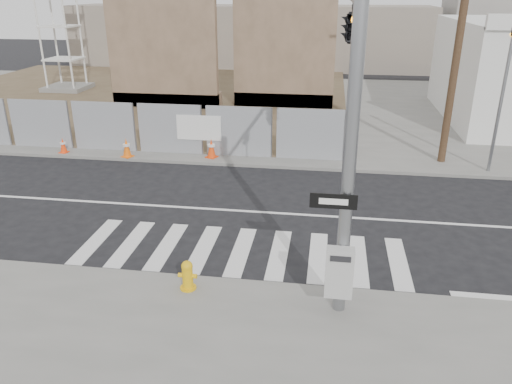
# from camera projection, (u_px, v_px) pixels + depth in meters

# --- Properties ---
(ground) EXTENTS (100.00, 100.00, 0.00)m
(ground) POSITION_uv_depth(u_px,v_px,m) (255.00, 212.00, 15.28)
(ground) COLOR black
(ground) RESTS_ON ground
(sidewalk_far) EXTENTS (50.00, 20.00, 0.12)m
(sidewalk_far) POSITION_uv_depth(u_px,v_px,m) (292.00, 108.00, 28.07)
(sidewalk_far) COLOR slate
(sidewalk_far) RESTS_ON ground
(signal_pole) EXTENTS (0.96, 5.87, 7.00)m
(signal_pole) POSITION_uv_depth(u_px,v_px,m) (351.00, 64.00, 11.26)
(signal_pole) COLOR gray
(signal_pole) RESTS_ON sidewalk_near
(far_signal_pole) EXTENTS (0.16, 0.20, 5.60)m
(far_signal_pole) POSITION_uv_depth(u_px,v_px,m) (505.00, 79.00, 17.09)
(far_signal_pole) COLOR gray
(far_signal_pole) RESTS_ON sidewalk_far
(chain_link_fence) EXTENTS (24.60, 0.04, 2.00)m
(chain_link_fence) POSITION_uv_depth(u_px,v_px,m) (36.00, 123.00, 20.79)
(chain_link_fence) COLOR gray
(chain_link_fence) RESTS_ON sidewalk_far
(concrete_wall_left) EXTENTS (6.00, 1.30, 8.00)m
(concrete_wall_left) POSITION_uv_depth(u_px,v_px,m) (163.00, 47.00, 26.92)
(concrete_wall_left) COLOR brown
(concrete_wall_left) RESTS_ON sidewalk_far
(concrete_wall_right) EXTENTS (5.50, 1.30, 8.00)m
(concrete_wall_right) POSITION_uv_depth(u_px,v_px,m) (284.00, 47.00, 26.95)
(concrete_wall_right) COLOR brown
(concrete_wall_right) RESTS_ON sidewalk_far
(utility_pole_right) EXTENTS (1.60, 0.28, 10.00)m
(utility_pole_right) POSITION_uv_depth(u_px,v_px,m) (461.00, 23.00, 17.46)
(utility_pole_right) COLOR #4B3423
(utility_pole_right) RESTS_ON sidewalk_far
(fire_hydrant) EXTENTS (0.42, 0.37, 0.69)m
(fire_hydrant) POSITION_uv_depth(u_px,v_px,m) (188.00, 275.00, 11.06)
(fire_hydrant) COLOR #E5AC0C
(fire_hydrant) RESTS_ON sidewalk_near
(traffic_cone_b) EXTENTS (0.36, 0.36, 0.62)m
(traffic_cone_b) POSITION_uv_depth(u_px,v_px,m) (63.00, 145.00, 20.28)
(traffic_cone_b) COLOR #FF3D0D
(traffic_cone_b) RESTS_ON sidewalk_far
(traffic_cone_c) EXTENTS (0.51, 0.51, 0.76)m
(traffic_cone_c) POSITION_uv_depth(u_px,v_px,m) (127.00, 148.00, 19.74)
(traffic_cone_c) COLOR #FF650D
(traffic_cone_c) RESTS_ON sidewalk_far
(traffic_cone_d) EXTENTS (0.52, 0.52, 0.77)m
(traffic_cone_d) POSITION_uv_depth(u_px,v_px,m) (211.00, 148.00, 19.68)
(traffic_cone_d) COLOR #EF400C
(traffic_cone_d) RESTS_ON sidewalk_far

